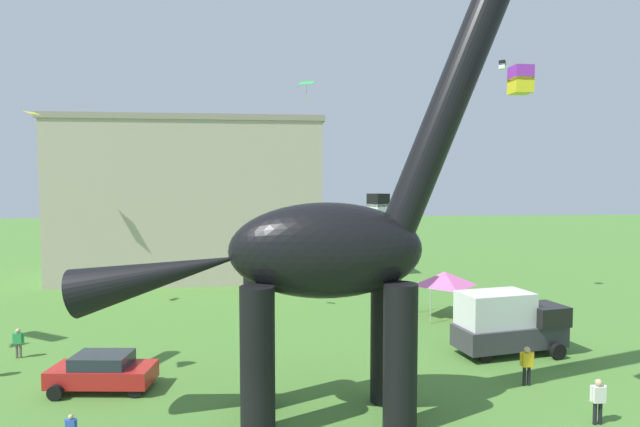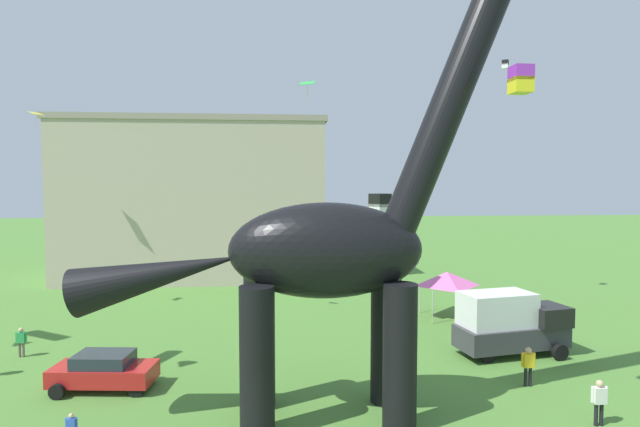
% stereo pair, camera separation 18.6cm
% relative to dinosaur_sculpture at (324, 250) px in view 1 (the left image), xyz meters
% --- Properties ---
extents(dinosaur_sculpture, '(16.55, 3.51, 17.30)m').
position_rel_dinosaur_sculpture_xyz_m(dinosaur_sculpture, '(0.00, 0.00, 0.00)').
color(dinosaur_sculpture, black).
rests_on(dinosaur_sculpture, ground_plane).
extents(parked_sedan_left, '(4.36, 2.21, 1.55)m').
position_rel_dinosaur_sculpture_xyz_m(parked_sedan_left, '(-9.04, 3.31, -5.45)').
color(parked_sedan_left, red).
rests_on(parked_sedan_left, ground_plane).
extents(parked_box_truck, '(5.89, 3.10, 3.20)m').
position_rel_dinosaur_sculpture_xyz_m(parked_box_truck, '(10.03, 6.07, -4.61)').
color(parked_box_truck, '#38383D').
rests_on(parked_box_truck, ground_plane).
extents(person_near_flyer, '(0.40, 0.18, 1.07)m').
position_rel_dinosaur_sculpture_xyz_m(person_near_flyer, '(-8.55, -1.26, -5.61)').
color(person_near_flyer, black).
rests_on(person_near_flyer, ground_plane).
extents(person_strolling_adult, '(0.56, 0.25, 1.49)m').
position_rel_dinosaur_sculpture_xyz_m(person_strolling_adult, '(-14.54, 7.72, -5.35)').
color(person_strolling_adult, '#6B6056').
rests_on(person_strolling_adult, ground_plane).
extents(person_photographer, '(0.63, 0.28, 1.70)m').
position_rel_dinosaur_sculpture_xyz_m(person_photographer, '(9.00, 2.11, -5.23)').
color(person_photographer, black).
rests_on(person_photographer, ground_plane).
extents(person_vendor_side, '(0.62, 0.28, 1.67)m').
position_rel_dinosaur_sculpture_xyz_m(person_vendor_side, '(9.78, -1.48, -5.25)').
color(person_vendor_side, black).
rests_on(person_vendor_side, ground_plane).
extents(festival_canopy_tent, '(3.15, 3.15, 3.00)m').
position_rel_dinosaur_sculpture_xyz_m(festival_canopy_tent, '(9.22, 13.22, -3.71)').
color(festival_canopy_tent, '#B2B2B7').
rests_on(festival_canopy_tent, ground_plane).
extents(kite_high_left, '(1.36, 1.36, 1.41)m').
position_rel_dinosaur_sculpture_xyz_m(kite_high_left, '(4.40, 11.32, 1.15)').
color(kite_high_left, black).
extents(kite_near_low, '(0.66, 0.66, 0.92)m').
position_rel_dinosaur_sculpture_xyz_m(kite_near_low, '(6.54, -1.60, 5.95)').
color(kite_near_low, purple).
extents(kite_far_left, '(0.77, 0.69, 0.86)m').
position_rel_dinosaur_sculpture_xyz_m(kite_far_left, '(-0.50, 16.40, -2.17)').
color(kite_far_left, '#287AE5').
extents(kite_high_right, '(0.58, 0.58, 0.59)m').
position_rel_dinosaur_sculpture_xyz_m(kite_high_right, '(14.60, 17.02, 10.98)').
color(kite_high_right, black).
extents(kite_mid_left, '(0.83, 0.72, 0.92)m').
position_rel_dinosaur_sculpture_xyz_m(kite_mid_left, '(-0.33, 4.56, 6.93)').
color(kite_mid_left, green).
extents(kite_mid_center, '(1.07, 1.20, 1.26)m').
position_rel_dinosaur_sculpture_xyz_m(kite_mid_center, '(-19.68, 21.31, 7.69)').
color(kite_mid_center, yellow).
extents(background_building_block, '(23.58, 10.82, 14.52)m').
position_rel_dinosaur_sculpture_xyz_m(background_building_block, '(-9.22, 29.73, 1.01)').
color(background_building_block, '#B7A893').
rests_on(background_building_block, ground_plane).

